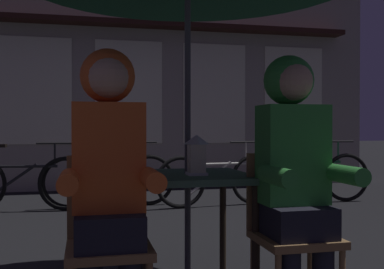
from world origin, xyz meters
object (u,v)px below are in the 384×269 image
(bicycle_third, at_px, (110,180))
(person_left_hooded, at_px, (109,162))
(chair_right, at_px, (290,225))
(potted_plant, at_px, (312,157))
(person_right_hooded, at_px, (295,159))
(lantern, at_px, (197,154))
(cafe_table, at_px, (188,191))
(bicycle_fifth, at_px, (311,177))
(chair_left, at_px, (108,234))
(bicycle_second, at_px, (22,183))
(bicycle_fourth, at_px, (218,179))

(bicycle_third, bearing_deg, person_left_hooded, -93.00)
(chair_right, bearing_deg, potted_plant, 61.44)
(bicycle_third, bearing_deg, person_right_hooded, -78.64)
(lantern, relative_size, potted_plant, 0.25)
(chair_right, bearing_deg, cafe_table, 142.45)
(lantern, height_order, potted_plant, lantern)
(person_right_hooded, height_order, bicycle_fifth, person_right_hooded)
(chair_right, bearing_deg, person_right_hooded, -90.00)
(cafe_table, distance_m, chair_left, 0.62)
(chair_right, relative_size, bicycle_second, 0.52)
(lantern, xyz_separation_m, bicycle_third, (-0.31, 3.46, -0.51))
(potted_plant, bearing_deg, chair_right, -118.56)
(bicycle_fourth, bearing_deg, bicycle_fifth, 0.80)
(person_right_hooded, relative_size, potted_plant, 1.52)
(potted_plant, bearing_deg, bicycle_fifth, -117.88)
(lantern, relative_size, bicycle_third, 0.14)
(person_right_hooded, distance_m, potted_plant, 5.29)
(cafe_table, distance_m, bicycle_fourth, 3.30)
(chair_right, xyz_separation_m, bicycle_second, (-1.81, 3.65, -0.14))
(bicycle_fourth, distance_m, bicycle_fifth, 1.31)
(cafe_table, distance_m, chair_right, 0.62)
(cafe_table, relative_size, potted_plant, 0.80)
(bicycle_third, height_order, potted_plant, potted_plant)
(chair_left, bearing_deg, bicycle_third, 86.95)
(lantern, height_order, bicycle_fourth, lantern)
(bicycle_second, bearing_deg, cafe_table, -67.92)
(chair_right, height_order, bicycle_third, chair_right)
(lantern, bearing_deg, potted_plant, 55.67)
(chair_left, bearing_deg, bicycle_fourth, 65.74)
(chair_right, height_order, bicycle_second, chair_right)
(chair_left, xyz_separation_m, bicycle_fifth, (2.88, 3.49, -0.14))
(person_left_hooded, bearing_deg, chair_left, 90.00)
(chair_right, height_order, person_left_hooded, person_left_hooded)
(person_right_hooded, distance_m, bicycle_second, 4.16)
(lantern, bearing_deg, bicycle_second, 111.99)
(lantern, distance_m, chair_right, 0.64)
(bicycle_fourth, bearing_deg, person_right_hooded, -99.72)
(bicycle_third, distance_m, potted_plant, 3.38)
(chair_left, distance_m, bicycle_fifth, 4.52)
(cafe_table, bearing_deg, person_right_hooded, -41.57)
(person_left_hooded, relative_size, bicycle_second, 0.84)
(bicycle_fourth, bearing_deg, chair_right, -99.87)
(potted_plant, bearing_deg, person_right_hooded, -118.27)
(person_left_hooded, bearing_deg, bicycle_second, 102.94)
(bicycle_fourth, bearing_deg, potted_plant, 30.68)
(bicycle_fourth, distance_m, potted_plant, 2.22)
(person_right_hooded, bearing_deg, bicycle_fourth, 80.28)
(bicycle_third, height_order, bicycle_fourth, same)
(chair_right, relative_size, person_left_hooded, 0.62)
(cafe_table, xyz_separation_m, person_left_hooded, (-0.48, -0.43, 0.21))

